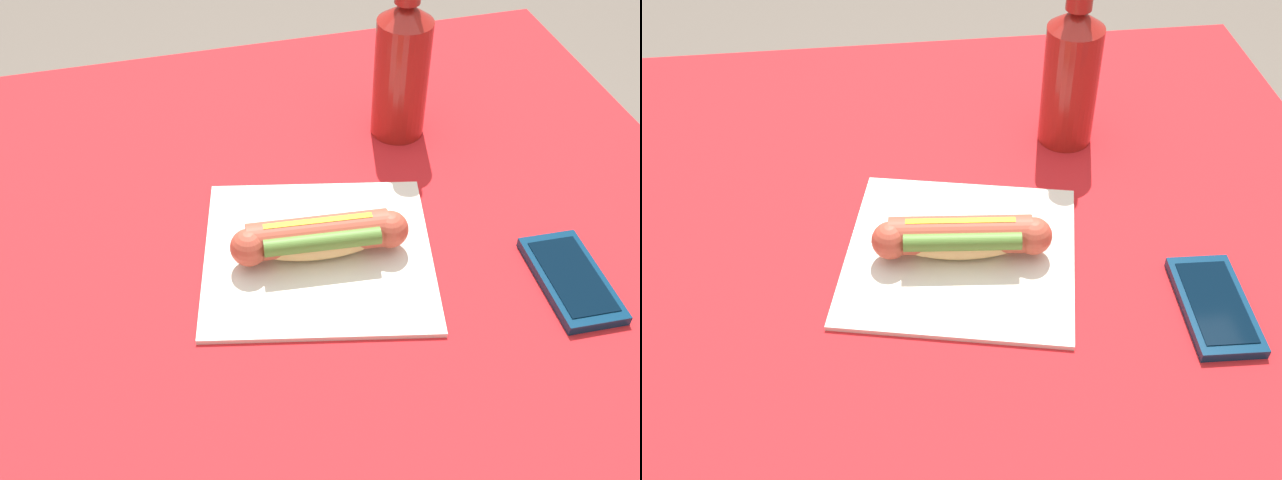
# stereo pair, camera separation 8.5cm
# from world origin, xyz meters

# --- Properties ---
(dining_table) EXTENTS (1.02, 1.00, 0.74)m
(dining_table) POSITION_xyz_m (0.00, 0.00, 0.61)
(dining_table) COLOR brown
(dining_table) RESTS_ON ground
(paper_wrapper) EXTENTS (0.31, 0.30, 0.01)m
(paper_wrapper) POSITION_xyz_m (-0.00, 0.00, 0.74)
(paper_wrapper) COLOR silver
(paper_wrapper) RESTS_ON dining_table
(hot_dog) EXTENTS (0.20, 0.07, 0.05)m
(hot_dog) POSITION_xyz_m (-0.00, 0.01, 0.77)
(hot_dog) COLOR #E5BC75
(hot_dog) RESTS_ON paper_wrapper
(cell_phone) EXTENTS (0.08, 0.14, 0.01)m
(cell_phone) POSITION_xyz_m (-0.26, 0.11, 0.75)
(cell_phone) COLOR #0A2D4C
(cell_phone) RESTS_ON dining_table
(soda_bottle) EXTENTS (0.07, 0.07, 0.23)m
(soda_bottle) POSITION_xyz_m (-0.17, -0.21, 0.84)
(soda_bottle) COLOR maroon
(soda_bottle) RESTS_ON dining_table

